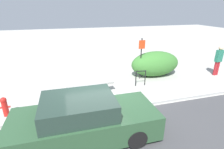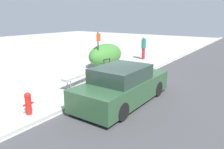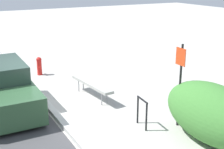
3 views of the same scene
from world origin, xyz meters
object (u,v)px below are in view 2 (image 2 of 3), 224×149
fire_hydrant (28,103)px  pedestrian (144,47)px  bike_rack (107,64)px  sign_post (98,47)px  parked_car_near (123,86)px  bench (79,75)px

fire_hydrant → pedestrian: pedestrian is taller
bike_rack → pedestrian: (5.03, 0.19, 0.44)m
bike_rack → fire_hydrant: 6.11m
sign_post → fire_hydrant: sign_post is taller
sign_post → fire_hydrant: bearing=-162.2°
fire_hydrant → parked_car_near: (2.70, -2.01, 0.24)m
sign_post → pedestrian: size_ratio=1.30×
bench → pedestrian: 7.70m
sign_post → fire_hydrant: 6.79m
bench → parked_car_near: bearing=-109.3°
bike_rack → sign_post: 1.33m
bench → sign_post: (3.02, 1.20, 0.91)m
bench → fire_hydrant: size_ratio=2.88×
bench → bike_rack: 2.65m
sign_post → bench: bearing=-158.3°
bench → parked_car_near: (-0.67, -2.87, 0.17)m
bench → parked_car_near: 2.95m
bike_rack → fire_hydrant: bike_rack is taller
parked_car_near → pedestrian: bearing=22.2°
bike_rack → sign_post: size_ratio=0.36×
bench → bike_rack: bearing=-0.1°
sign_post → pedestrian: bearing=-8.9°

